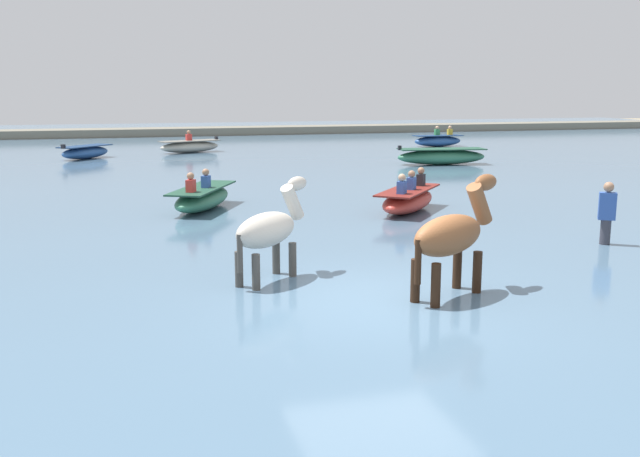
% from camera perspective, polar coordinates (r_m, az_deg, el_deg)
% --- Properties ---
extents(ground_plane, '(120.00, 120.00, 0.00)m').
position_cam_1_polar(ground_plane, '(10.74, 4.74, -7.60)').
color(ground_plane, gray).
extents(water_surface, '(90.00, 90.00, 0.38)m').
position_cam_1_polar(water_surface, '(20.11, -5.19, 1.78)').
color(water_surface, slate).
rests_on(water_surface, ground).
extents(horse_lead_chestnut, '(1.88, 1.27, 2.14)m').
position_cam_1_polar(horse_lead_chestnut, '(10.74, 10.41, -0.74)').
color(horse_lead_chestnut, brown).
rests_on(horse_lead_chestnut, ground).
extents(horse_trailing_pinto, '(1.58, 1.45, 1.99)m').
position_cam_1_polar(horse_trailing_pinto, '(11.48, -4.07, -0.29)').
color(horse_trailing_pinto, beige).
rests_on(horse_trailing_pinto, ground).
extents(boat_distant_west, '(2.54, 2.78, 1.04)m').
position_cam_1_polar(boat_distant_west, '(18.14, 7.02, 2.29)').
color(boat_distant_west, '#BC382D').
rests_on(boat_distant_west, water_surface).
extents(boat_far_offshore, '(3.13, 1.91, 1.05)m').
position_cam_1_polar(boat_far_offshore, '(35.10, -10.31, 6.43)').
color(boat_far_offshore, '#B2AD9E').
rests_on(boat_far_offshore, water_surface).
extents(boat_distant_east, '(2.44, 2.53, 0.71)m').
position_cam_1_polar(boat_distant_east, '(33.17, -18.15, 5.78)').
color(boat_distant_east, '#28518E').
rests_on(boat_distant_east, water_surface).
extents(boat_near_port, '(2.70, 1.14, 1.07)m').
position_cam_1_polar(boat_near_port, '(38.69, 9.35, 6.91)').
color(boat_near_port, '#28518E').
rests_on(boat_near_port, water_surface).
extents(boat_mid_channel, '(2.17, 3.12, 1.04)m').
position_cam_1_polar(boat_mid_channel, '(18.57, -9.33, 2.41)').
color(boat_mid_channel, '#337556').
rests_on(boat_mid_channel, water_surface).
extents(boat_near_starboard, '(3.74, 1.55, 0.79)m').
position_cam_1_polar(boat_near_starboard, '(29.52, 9.61, 5.66)').
color(boat_near_starboard, '#337556').
rests_on(boat_near_starboard, water_surface).
extents(person_wading_mid, '(0.38, 0.34, 1.63)m').
position_cam_1_polar(person_wading_mid, '(15.27, 21.79, 0.62)').
color(person_wading_mid, '#383842').
rests_on(person_wading_mid, ground).
extents(far_shoreline, '(80.00, 2.40, 0.88)m').
position_cam_1_polar(far_shoreline, '(47.81, -11.43, 7.32)').
color(far_shoreline, '#706B5B').
rests_on(far_shoreline, ground).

